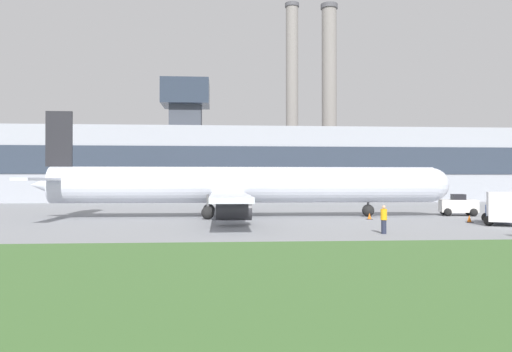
% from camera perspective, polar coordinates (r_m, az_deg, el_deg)
% --- Properties ---
extents(ground_plane, '(400.00, 400.00, 0.00)m').
position_cam_1_polar(ground_plane, '(43.39, 3.83, -4.65)').
color(ground_plane, gray).
extents(terminal_building, '(88.28, 15.21, 18.67)m').
position_cam_1_polar(terminal_building, '(78.60, -0.09, 1.35)').
color(terminal_building, '#9EA3AD').
rests_on(terminal_building, ground_plane).
extents(smokestack_left, '(3.09, 3.09, 42.08)m').
position_cam_1_polar(smokestack_left, '(110.84, 4.14, 8.84)').
color(smokestack_left, gray).
rests_on(smokestack_left, ground_plane).
extents(smokestack_right, '(3.87, 3.87, 43.35)m').
position_cam_1_polar(smokestack_right, '(116.05, 8.37, 8.76)').
color(smokestack_right, gray).
rests_on(smokestack_right, ground_plane).
extents(airplane, '(35.54, 29.28, 8.87)m').
position_cam_1_polar(airplane, '(42.35, -1.79, -1.13)').
color(airplane, silver).
rests_on(airplane, ground_plane).
extents(pushback_tug, '(3.44, 2.96, 1.91)m').
position_cam_1_polar(pushback_tug, '(47.97, 22.11, -3.20)').
color(pushback_tug, white).
rests_on(pushback_tug, ground_plane).
extents(baggage_truck, '(3.77, 5.13, 2.32)m').
position_cam_1_polar(baggage_truck, '(39.34, 26.22, -3.38)').
color(baggage_truck, '#2D4C93').
rests_on(baggage_truck, ground_plane).
extents(ground_crew_person, '(0.45, 0.45, 1.68)m').
position_cam_1_polar(ground_crew_person, '(30.19, 14.40, -4.80)').
color(ground_crew_person, '#23283D').
rests_on(ground_crew_person, ground_plane).
extents(traffic_cone_near_nose, '(0.47, 0.47, 0.55)m').
position_cam_1_polar(traffic_cone_near_nose, '(40.50, 23.19, -4.55)').
color(traffic_cone_near_nose, black).
rests_on(traffic_cone_near_nose, ground_plane).
extents(traffic_cone_wingtip, '(0.47, 0.47, 0.51)m').
position_cam_1_polar(traffic_cone_wingtip, '(41.20, 12.84, -4.53)').
color(traffic_cone_wingtip, black).
rests_on(traffic_cone_wingtip, ground_plane).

